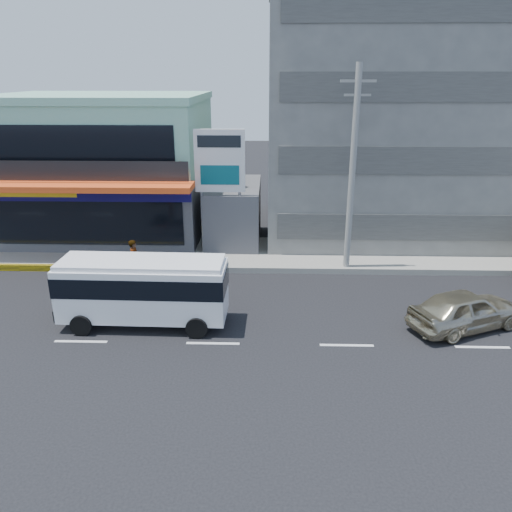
{
  "coord_description": "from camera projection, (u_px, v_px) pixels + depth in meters",
  "views": [
    {
      "loc": [
        2.08,
        -16.35,
        9.51
      ],
      "look_at": [
        1.52,
        3.58,
        2.2
      ],
      "focal_mm": 35.0,
      "sensor_mm": 36.0,
      "label": 1
    }
  ],
  "objects": [
    {
      "name": "shop_building",
      "position": [
        106.0,
        169.0,
        30.6
      ],
      "size": [
        12.4,
        11.7,
        8.0
      ],
      "color": "#47484C",
      "rests_on": "ground"
    },
    {
      "name": "gap_structure",
      "position": [
        234.0,
        214.0,
        29.34
      ],
      "size": [
        3.0,
        6.0,
        3.5
      ],
      "primitive_type": "cube",
      "color": "#47484C",
      "rests_on": "ground"
    },
    {
      "name": "ground",
      "position": [
        213.0,
        343.0,
        18.68
      ],
      "size": [
        120.0,
        120.0,
        0.0
      ],
      "primitive_type": "plane",
      "color": "black",
      "rests_on": "ground"
    },
    {
      "name": "minibus",
      "position": [
        143.0,
        286.0,
        19.6
      ],
      "size": [
        6.61,
        2.42,
        2.75
      ],
      "color": "white",
      "rests_on": "ground"
    },
    {
      "name": "motorcycle_rider",
      "position": [
        136.0,
        275.0,
        22.82
      ],
      "size": [
        1.98,
        0.72,
        2.53
      ],
      "color": "maroon",
      "rests_on": "ground"
    },
    {
      "name": "sedan",
      "position": [
        466.0,
        310.0,
        19.55
      ],
      "size": [
        5.05,
        3.57,
        1.6
      ],
      "primitive_type": "imported",
      "rotation": [
        0.0,
        0.0,
        1.97
      ],
      "color": "#C4B996",
      "rests_on": "ground"
    },
    {
      "name": "satellite_dish",
      "position": [
        233.0,
        187.0,
        27.77
      ],
      "size": [
        1.5,
        1.5,
        0.15
      ],
      "primitive_type": "cylinder",
      "color": "slate",
      "rests_on": "gap_structure"
    },
    {
      "name": "concrete_building",
      "position": [
        402.0,
        118.0,
        30.08
      ],
      "size": [
        16.0,
        12.0,
        14.0
      ],
      "primitive_type": "cube",
      "color": "gray",
      "rests_on": "ground"
    },
    {
      "name": "sidewalk",
      "position": [
        322.0,
        255.0,
        27.41
      ],
      "size": [
        70.0,
        5.0,
        0.3
      ],
      "primitive_type": "cube",
      "color": "gray",
      "rests_on": "ground"
    },
    {
      "name": "utility_pole_near",
      "position": [
        352.0,
        171.0,
        23.69
      ],
      "size": [
        1.6,
        0.3,
        10.0
      ],
      "color": "#999993",
      "rests_on": "ground"
    },
    {
      "name": "billboard",
      "position": [
        220.0,
        168.0,
        25.63
      ],
      "size": [
        2.6,
        0.18,
        6.9
      ],
      "color": "gray",
      "rests_on": "ground"
    }
  ]
}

